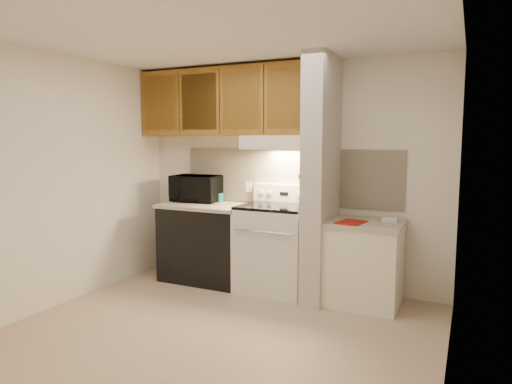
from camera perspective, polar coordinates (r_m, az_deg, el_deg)
The scene contains 50 objects.
floor at distance 4.19m, azimuth -4.05°, elevation -16.73°, with size 3.60×3.60×0.00m, color tan.
ceiling at distance 3.94m, azimuth -4.36°, elevation 18.93°, with size 3.60×3.60×0.00m, color white.
wall_back at distance 5.22m, azimuth 3.94°, elevation 2.09°, with size 3.60×0.02×2.50m, color white.
wall_left at distance 5.00m, azimuth -22.45°, elevation 1.42°, with size 0.02×3.00×2.50m, color white.
wall_right at distance 3.37m, azimuth 23.48°, elevation -0.87°, with size 0.02×3.00×2.50m, color white.
backsplash at distance 5.21m, azimuth 3.89°, elevation 1.92°, with size 2.60×0.02×0.63m, color #F6E7C6.
range_body at distance 5.03m, azimuth 2.42°, elevation -7.19°, with size 0.76×0.65×0.92m, color silver.
oven_window at distance 4.74m, azimuth 0.92°, elevation -7.55°, with size 0.50×0.01×0.30m, color black.
oven_handle at distance 4.65m, azimuth 0.73°, elevation -5.03°, with size 0.02×0.02×0.65m, color silver.
cooktop at distance 4.94m, azimuth 2.45°, elevation -1.83°, with size 0.74×0.64×0.03m, color black.
range_backguard at distance 5.18m, azimuth 3.68°, elevation -0.16°, with size 0.76×0.08×0.20m, color silver.
range_display at distance 5.15m, azimuth 3.51°, elevation -0.21°, with size 0.10×0.01×0.04m, color black.
range_knob_left_outer at distance 5.25m, azimuth 0.66°, elevation -0.06°, with size 0.05×0.05×0.02m, color silver.
range_knob_left_inner at distance 5.21m, azimuth 1.66°, elevation -0.11°, with size 0.05×0.05×0.02m, color silver.
range_knob_right_inner at distance 5.08m, azimuth 5.38°, elevation -0.31°, with size 0.05×0.05×0.02m, color silver.
range_knob_right_outer at distance 5.05m, azimuth 6.45°, elevation -0.37°, with size 0.05×0.05×0.02m, color silver.
dishwasher_front at distance 5.44m, azimuth -6.16°, elevation -6.45°, with size 1.00×0.63×0.87m, color black.
left_countertop at distance 5.35m, azimuth -6.22°, elevation -1.70°, with size 1.04×0.67×0.04m, color #B9A893.
spoon_rest at distance 5.43m, azimuth -6.37°, elevation -1.30°, with size 0.22×0.07×0.02m, color black.
teal_jar at distance 5.51m, azimuth -4.59°, elevation -0.67°, with size 0.10×0.10×0.11m, color #1E625E.
outlet at distance 5.40m, azimuth -0.91°, elevation 0.66°, with size 0.08×0.01×0.12m, color white.
microwave at distance 5.57m, azimuth -7.42°, elevation 0.45°, with size 0.57×0.39×0.32m, color black.
partition_pillar at distance 4.72m, azimuth 8.16°, elevation 1.58°, with size 0.22×0.70×2.50m, color beige.
pillar_trim at distance 4.75m, azimuth 6.83°, elevation 2.23°, with size 0.01×0.70×0.04m, color #946120.
knife_strip at distance 4.71m, azimuth 6.57°, elevation 2.44°, with size 0.02×0.42×0.04m, color black.
knife_blade_a at distance 4.57m, azimuth 5.75°, elevation 1.06°, with size 0.01×0.04×0.16m, color silver.
knife_handle_a at distance 4.55m, azimuth 5.75°, elevation 2.94°, with size 0.02×0.02×0.10m, color black.
knife_blade_b at distance 4.64m, azimuth 6.07°, elevation 1.02°, with size 0.01×0.04×0.18m, color silver.
knife_handle_b at distance 4.63m, azimuth 6.11°, elevation 3.00°, with size 0.02×0.02×0.10m, color black.
knife_blade_c at distance 4.73m, azimuth 6.45°, elevation 1.00°, with size 0.01×0.04×0.20m, color silver.
knife_handle_c at distance 4.71m, azimuth 6.46°, elevation 3.05°, with size 0.02×0.02×0.10m, color black.
knife_blade_d at distance 4.79m, azimuth 6.71°, elevation 1.31°, with size 0.01×0.04×0.16m, color silver.
knife_handle_d at distance 4.79m, azimuth 6.78°, elevation 3.10°, with size 0.02×0.02×0.10m, color black.
knife_blade_e at distance 4.88m, azimuth 7.06°, elevation 1.28°, with size 0.01×0.04×0.18m, color silver.
knife_handle_e at distance 4.87m, azimuth 7.11°, elevation 3.16°, with size 0.02×0.02×0.10m, color black.
oven_mitt at distance 4.93m, azimuth 7.26°, elevation 0.96°, with size 0.03×0.10×0.24m, color slate.
right_cab_base at distance 4.76m, azimuth 13.35°, elevation -8.85°, with size 0.70×0.60×0.81m, color white.
right_countertop at distance 4.66m, azimuth 13.49°, elevation -3.81°, with size 0.74×0.64×0.04m, color #B9A893.
red_folder at distance 4.54m, azimuth 11.81°, elevation -3.73°, with size 0.23×0.31×0.01m, color #9C1A0C.
white_box at distance 4.70m, azimuth 16.34°, elevation -3.33°, with size 0.14×0.09×0.04m, color white.
range_hood at distance 5.00m, azimuth 3.05°, elevation 6.21°, with size 0.78×0.44×0.15m, color white.
hood_lip at distance 4.81m, azimuth 2.09°, elevation 5.66°, with size 0.78×0.04×0.06m, color white.
upper_cabinets at distance 5.36m, azimuth -3.71°, elevation 11.15°, with size 2.18×0.33×0.77m, color #946120.
cab_door_a at distance 5.67m, azimuth -11.88°, elevation 10.77°, with size 0.46×0.01×0.63m, color #946120.
cab_gap_a at distance 5.51m, azimuth -9.59°, elevation 10.94°, with size 0.01×0.01×0.73m, color black.
cab_door_b at distance 5.36m, azimuth -7.15°, elevation 11.11°, with size 0.46×0.01×0.63m, color #946120.
cab_gap_b at distance 5.22m, azimuth -4.58°, elevation 11.26°, with size 0.01×0.01×0.73m, color black.
cab_door_c at distance 5.09m, azimuth -1.86°, elevation 11.40°, with size 0.46×0.01×0.63m, color #946120.
cab_gap_c at distance 4.97m, azimuth 0.99°, elevation 11.52°, with size 0.01×0.01×0.73m, color black.
cab_door_d at distance 4.87m, azimuth 3.98°, elevation 11.61°, with size 0.46×0.01×0.63m, color #946120.
Camera 1 is at (1.90, -3.35, 1.65)m, focal length 32.00 mm.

